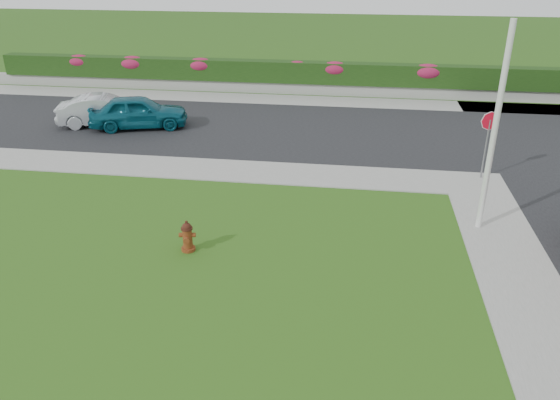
% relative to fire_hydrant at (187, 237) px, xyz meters
% --- Properties ---
extents(ground, '(120.00, 120.00, 0.00)m').
position_rel_fire_hydrant_xyz_m(ground, '(1.22, -3.39, -0.41)').
color(ground, black).
rests_on(ground, ground).
extents(street_far, '(26.00, 8.00, 0.04)m').
position_rel_fire_hydrant_xyz_m(street_far, '(-3.78, 10.61, -0.39)').
color(street_far, black).
rests_on(street_far, ground).
extents(sidewalk_far, '(24.00, 2.00, 0.04)m').
position_rel_fire_hydrant_xyz_m(sidewalk_far, '(-4.78, 5.61, -0.39)').
color(sidewalk_far, gray).
rests_on(sidewalk_far, ground).
extents(curb_corner, '(2.00, 2.00, 0.04)m').
position_rel_fire_hydrant_xyz_m(curb_corner, '(8.22, 5.61, -0.39)').
color(curb_corner, gray).
rests_on(curb_corner, ground).
extents(sidewalk_beyond, '(34.00, 2.00, 0.04)m').
position_rel_fire_hydrant_xyz_m(sidewalk_beyond, '(0.22, 15.61, -0.39)').
color(sidewalk_beyond, gray).
rests_on(sidewalk_beyond, ground).
extents(retaining_wall, '(34.00, 0.40, 0.60)m').
position_rel_fire_hydrant_xyz_m(retaining_wall, '(0.22, 17.11, -0.11)').
color(retaining_wall, gray).
rests_on(retaining_wall, ground).
extents(hedge, '(32.00, 0.90, 1.10)m').
position_rel_fire_hydrant_xyz_m(hedge, '(0.22, 17.21, 0.74)').
color(hedge, black).
rests_on(hedge, retaining_wall).
extents(fire_hydrant, '(0.44, 0.42, 0.86)m').
position_rel_fire_hydrant_xyz_m(fire_hydrant, '(0.00, 0.00, 0.00)').
color(fire_hydrant, '#4D150C').
rests_on(fire_hydrant, ground).
extents(sedan_teal, '(4.45, 2.77, 1.41)m').
position_rel_fire_hydrant_xyz_m(sedan_teal, '(-5.21, 9.97, 0.34)').
color(sedan_teal, '#0D5263').
rests_on(sedan_teal, street_far).
extents(sedan_silver, '(4.24, 2.51, 1.32)m').
position_rel_fire_hydrant_xyz_m(sedan_silver, '(-6.82, 10.14, 0.29)').
color(sedan_silver, '#ABAFB3').
rests_on(sedan_silver, street_far).
extents(utility_pole, '(0.16, 0.16, 5.66)m').
position_rel_fire_hydrant_xyz_m(utility_pole, '(7.75, 2.41, 2.43)').
color(utility_pole, silver).
rests_on(utility_pole, ground).
extents(stop_sign, '(0.62, 0.20, 2.36)m').
position_rel_fire_hydrant_xyz_m(stop_sign, '(8.50, 6.18, 1.33)').
color(stop_sign, slate).
rests_on(stop_sign, ground).
extents(flower_clump_a, '(1.38, 0.89, 0.69)m').
position_rel_fire_hydrant_xyz_m(flower_clump_a, '(-11.40, 17.11, 1.02)').
color(flower_clump_a, '#B61F5B').
rests_on(flower_clump_a, hedge).
extents(flower_clump_b, '(1.51, 0.97, 0.76)m').
position_rel_fire_hydrant_xyz_m(flower_clump_b, '(-8.28, 17.11, 0.99)').
color(flower_clump_b, '#B61F5B').
rests_on(flower_clump_b, hedge).
extents(flower_clump_c, '(1.46, 0.94, 0.73)m').
position_rel_fire_hydrant_xyz_m(flower_clump_c, '(-4.40, 17.11, 1.00)').
color(flower_clump_c, '#B61F5B').
rests_on(flower_clump_c, hedge).
extents(flower_clump_d, '(1.07, 0.69, 0.53)m').
position_rel_fire_hydrant_xyz_m(flower_clump_d, '(0.88, 17.11, 1.08)').
color(flower_clump_d, '#B61F5B').
rests_on(flower_clump_d, hedge).
extents(flower_clump_e, '(1.45, 0.93, 0.73)m').
position_rel_fire_hydrant_xyz_m(flower_clump_e, '(2.87, 17.11, 1.01)').
color(flower_clump_e, '#B61F5B').
rests_on(flower_clump_e, hedge).
extents(flower_clump_f, '(1.57, 1.01, 0.78)m').
position_rel_fire_hydrant_xyz_m(flower_clump_f, '(7.65, 17.11, 0.98)').
color(flower_clump_f, '#B61F5B').
rests_on(flower_clump_f, hedge).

